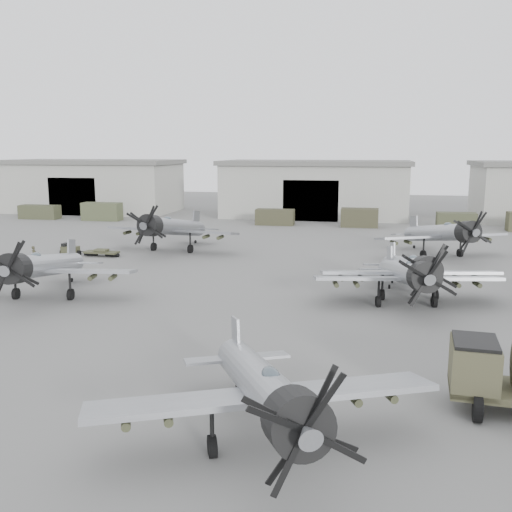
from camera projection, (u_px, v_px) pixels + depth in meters
The scene contains 16 objects.
ground at pixel (200, 344), 30.62m from camera, with size 220.00×220.00×0.00m, color slate.
hangar_left at pixel (92, 185), 96.95m from camera, with size 29.00×14.80×8.70m.
hangar_center at pixel (315, 188), 89.52m from camera, with size 29.00×14.80×8.70m.
support_truck_0 at pixel (40, 212), 86.56m from camera, with size 6.05×2.20×2.08m, color #3C3F29.
support_truck_1 at pixel (102, 212), 84.50m from camera, with size 5.78×2.20×2.64m, color #444A30.
support_truck_3 at pixel (275, 217), 79.45m from camera, with size 5.31×2.20×2.19m, color #393825.
support_truck_4 at pixel (360, 218), 77.14m from camera, with size 4.97×2.20×2.54m, color #383725.
support_truck_5 at pixel (456, 221), 74.73m from camera, with size 4.98×2.20×2.25m, color #3A3E28.
aircraft_near_1 at pixel (266, 391), 19.34m from camera, with size 11.99×10.87×4.91m.
aircraft_mid_1 at pixel (40, 267), 39.35m from camera, with size 13.05×11.75×5.18m.
aircraft_mid_2 at pixel (408, 274), 37.44m from camera, with size 12.42×11.18×4.93m.
aircraft_far_0 at pixel (171, 227), 58.04m from camera, with size 14.02×12.62×5.57m.
aircraft_far_1 at pixel (444, 233), 54.85m from camera, with size 12.83×11.64×5.26m.
aircraft_extra_554 at pixel (410, 269), 39.26m from camera, with size 12.42×11.18×4.93m.
tug_trailer at pixel (82, 251), 56.50m from camera, with size 5.99×1.40×1.20m.
ground_crew at pixel (34, 255), 52.32m from camera, with size 0.59×0.39×1.63m, color #393725.
Camera 1 is at (8.76, -28.05, 10.28)m, focal length 40.00 mm.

